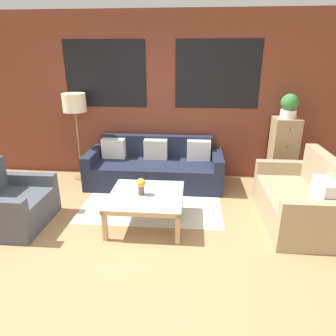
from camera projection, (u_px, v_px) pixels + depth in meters
name	position (u px, v px, depth m)	size (l,w,h in m)	color
ground_plane	(140.00, 251.00, 3.43)	(16.00, 16.00, 0.00)	#AD7F51
wall_back_brick	(161.00, 98.00, 5.21)	(8.40, 0.09, 2.80)	brown
rug	(153.00, 202.00, 4.56)	(2.05, 1.40, 0.00)	silver
couch_dark	(155.00, 168.00, 5.16)	(2.27, 0.88, 0.78)	#1E2338
settee_vintage	(300.00, 201.00, 3.93)	(0.80, 1.49, 0.92)	tan
armchair_corner	(12.00, 205.00, 3.89)	(0.80, 0.94, 0.84)	#474C56
coffee_table	(146.00, 199.00, 3.88)	(0.95, 0.95, 0.42)	silver
floor_lamp	(75.00, 106.00, 5.03)	(0.39, 0.39, 1.51)	olive
drawer_cabinet	(283.00, 151.00, 5.08)	(0.41, 0.41, 1.14)	tan
potted_plant	(289.00, 106.00, 4.81)	(0.28, 0.28, 0.39)	silver
flower_vase	(141.00, 185.00, 3.81)	(0.12, 0.12, 0.22)	brown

